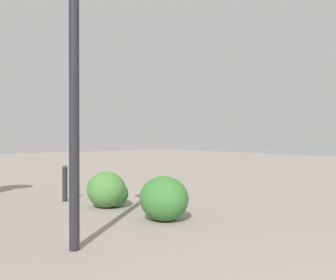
{
  "coord_description": "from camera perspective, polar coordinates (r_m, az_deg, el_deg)",
  "views": [
    {
      "loc": [
        -0.01,
        2.74,
        1.56
      ],
      "look_at": [
        9.38,
        -4.74,
        1.45
      ],
      "focal_mm": 39.65,
      "sensor_mm": 36.0,
      "label": 1
    }
  ],
  "objects": [
    {
      "name": "lamppost",
      "position": [
        5.35,
        -14.25,
        12.7
      ],
      "size": [
        0.98,
        0.28,
        4.05
      ],
      "color": "#232328",
      "rests_on": "ground"
    },
    {
      "name": "shrub_wide",
      "position": [
        6.96,
        -0.63,
        -8.98
      ],
      "size": [
        0.97,
        0.87,
        0.83
      ],
      "color": "#387533",
      "rests_on": "ground"
    },
    {
      "name": "shrub_round",
      "position": [
        8.35,
        -9.47,
        -7.54
      ],
      "size": [
        0.92,
        0.83,
        0.79
      ],
      "color": "#477F38",
      "rests_on": "ground"
    },
    {
      "name": "shrub_low",
      "position": [
        8.38,
        -8.37,
        -8.17
      ],
      "size": [
        0.7,
        0.63,
        0.6
      ],
      "color": "#2D6628",
      "rests_on": "ground"
    },
    {
      "name": "bollard_mid",
      "position": [
        9.35,
        -15.57,
        -6.36
      ],
      "size": [
        0.13,
        0.13,
        0.86
      ],
      "color": "#232328",
      "rests_on": "ground"
    }
  ]
}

